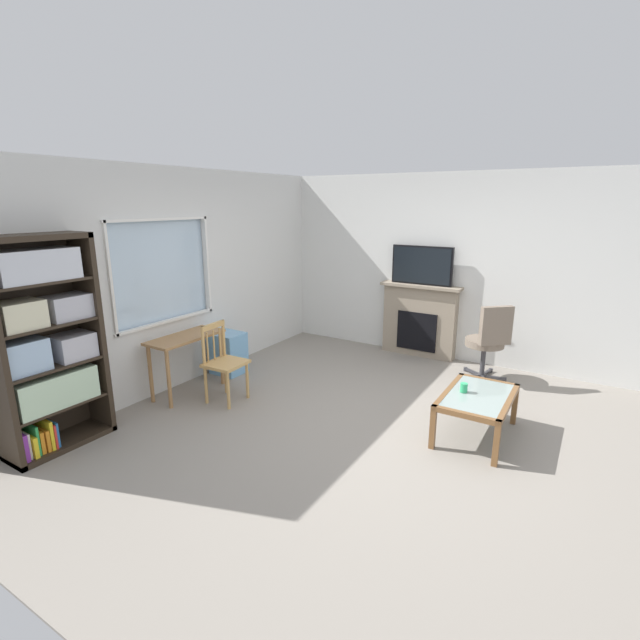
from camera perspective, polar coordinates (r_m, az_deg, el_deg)
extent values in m
cube|color=gray|center=(4.83, 6.25, -12.99)|extent=(5.97, 6.11, 0.02)
cube|color=silver|center=(6.11, -15.79, -3.17)|extent=(4.97, 0.12, 0.83)
cube|color=silver|center=(5.84, -17.13, 15.04)|extent=(4.97, 0.12, 0.57)
cube|color=silver|center=(4.90, -32.01, 3.16)|extent=(1.41, 0.12, 1.21)
cube|color=silver|center=(6.89, -7.84, 7.91)|extent=(2.19, 0.12, 1.21)
cube|color=silver|center=(5.65, -19.45, 5.78)|extent=(1.37, 0.02, 1.21)
cube|color=white|center=(5.71, -18.51, -0.13)|extent=(1.43, 0.06, 0.03)
cube|color=white|center=(5.55, -19.51, 11.78)|extent=(1.43, 0.06, 0.03)
cube|color=white|center=(5.20, -24.80, 4.56)|extent=(0.03, 0.06, 1.21)
cube|color=white|center=(6.05, -14.00, 6.71)|extent=(0.03, 0.06, 1.21)
cube|color=silver|center=(6.75, 16.01, 6.25)|extent=(0.12, 5.31, 2.62)
cube|color=#2D2319|center=(4.93, -26.63, -1.58)|extent=(0.05, 0.38, 1.96)
cube|color=#2D2319|center=(4.58, -32.51, 8.73)|extent=(0.90, 0.38, 0.05)
cube|color=#2D2319|center=(5.07, -29.52, -13.10)|extent=(0.90, 0.38, 0.05)
cube|color=#2D2319|center=(4.90, -31.95, -2.38)|extent=(0.90, 0.02, 1.96)
cube|color=#2D2319|center=(4.92, -30.08, -9.13)|extent=(0.85, 0.36, 0.02)
cube|color=#2D2319|center=(4.79, -30.66, -4.93)|extent=(0.85, 0.36, 0.02)
cube|color=#2D2319|center=(4.69, -31.25, -0.52)|extent=(0.85, 0.36, 0.02)
cube|color=#2D2319|center=(4.62, -31.87, 4.05)|extent=(0.85, 0.36, 0.02)
cube|color=#B7D6B2|center=(4.85, -30.46, -7.43)|extent=(0.70, 0.33, 0.31)
cube|color=#9EBCDB|center=(4.65, -33.16, -3.83)|extent=(0.35, 0.27, 0.28)
cube|color=#B2B2BC|center=(4.84, -28.56, -2.88)|extent=(0.34, 0.29, 0.23)
cube|color=beige|center=(4.58, -33.52, 0.52)|extent=(0.34, 0.30, 0.24)
cube|color=#B2B2BC|center=(4.76, -29.03, 1.46)|extent=(0.37, 0.27, 0.22)
cube|color=silver|center=(4.59, -32.17, 5.83)|extent=(0.66, 0.33, 0.27)
cube|color=purple|center=(4.86, -33.47, -12.93)|extent=(0.03, 0.27, 0.25)
cube|color=white|center=(4.87, -33.05, -12.86)|extent=(0.02, 0.22, 0.24)
cube|color=yellow|center=(4.89, -32.64, -12.97)|extent=(0.04, 0.28, 0.19)
cube|color=green|center=(4.89, -32.35, -12.41)|extent=(0.02, 0.24, 0.28)
cube|color=orange|center=(4.92, -31.92, -12.65)|extent=(0.03, 0.23, 0.21)
cube|color=orange|center=(4.93, -31.46, -12.51)|extent=(0.03, 0.25, 0.20)
cube|color=yellow|center=(4.93, -31.15, -12.00)|extent=(0.03, 0.26, 0.28)
cube|color=red|center=(4.95, -30.80, -12.16)|extent=(0.02, 0.26, 0.23)
cube|color=#286BB2|center=(4.96, -30.52, -12.01)|extent=(0.02, 0.23, 0.24)
cube|color=#A37547|center=(5.54, -16.46, -2.06)|extent=(0.92, 0.40, 0.03)
cylinder|color=#A37547|center=(5.29, -18.38, -7.04)|extent=(0.04, 0.04, 0.68)
cylinder|color=#A37547|center=(5.81, -12.21, -4.67)|extent=(0.04, 0.04, 0.68)
cylinder|color=#A37547|center=(5.51, -20.42, -6.34)|extent=(0.04, 0.04, 0.68)
cylinder|color=#A37547|center=(6.01, -14.29, -4.13)|extent=(0.04, 0.04, 0.68)
cube|color=tan|center=(5.28, -11.69, -5.34)|extent=(0.44, 0.42, 0.04)
cylinder|color=tan|center=(5.14, -11.40, -8.66)|extent=(0.04, 0.04, 0.43)
cylinder|color=tan|center=(5.39, -9.07, -7.46)|extent=(0.04, 0.04, 0.43)
cylinder|color=tan|center=(5.34, -14.06, -7.92)|extent=(0.04, 0.04, 0.43)
cylinder|color=tan|center=(5.58, -11.70, -6.80)|extent=(0.04, 0.04, 0.43)
cylinder|color=tan|center=(5.19, -14.37, -3.22)|extent=(0.04, 0.04, 0.45)
cylinder|color=tan|center=(5.43, -11.95, -2.29)|extent=(0.04, 0.04, 0.45)
cube|color=tan|center=(5.25, -13.26, -0.71)|extent=(0.36, 0.06, 0.06)
cylinder|color=tan|center=(5.24, -13.87, -3.35)|extent=(0.02, 0.02, 0.35)
cylinder|color=tan|center=(5.32, -13.12, -3.05)|extent=(0.02, 0.02, 0.35)
cylinder|color=tan|center=(5.39, -12.38, -2.76)|extent=(0.02, 0.02, 0.35)
cube|color=#72ADDB|center=(6.19, -11.40, -4.06)|extent=(0.35, 0.40, 0.55)
cube|color=gray|center=(6.87, 12.30, -0.16)|extent=(0.18, 1.07, 1.03)
cube|color=black|center=(6.81, 11.97, -1.40)|extent=(0.03, 0.59, 0.56)
cube|color=gray|center=(6.73, 12.48, 4.19)|extent=(0.26, 1.17, 0.04)
cube|color=black|center=(6.69, 12.62, 6.68)|extent=(0.05, 0.88, 0.55)
cube|color=black|center=(6.66, 12.54, 6.65)|extent=(0.01, 0.83, 0.50)
cylinder|color=#7A6B5B|center=(6.19, 19.88, -2.65)|extent=(0.48, 0.48, 0.09)
cube|color=#7A6B5B|center=(5.93, 21.15, -0.68)|extent=(0.33, 0.35, 0.48)
cylinder|color=#38383D|center=(6.26, 19.69, -4.76)|extent=(0.06, 0.06, 0.42)
cube|color=#38383D|center=(6.26, 18.40, -6.68)|extent=(0.21, 0.23, 0.03)
cylinder|color=#38383D|center=(6.20, 17.25, -6.85)|extent=(0.05, 0.05, 0.05)
cube|color=#38383D|center=(6.20, 19.77, -7.01)|extent=(0.27, 0.15, 0.03)
cylinder|color=#38383D|center=(6.08, 20.03, -7.54)|extent=(0.05, 0.05, 0.05)
cube|color=#38383D|center=(6.32, 20.79, -6.70)|extent=(0.06, 0.28, 0.03)
cylinder|color=#38383D|center=(6.31, 22.05, -6.89)|extent=(0.05, 0.05, 0.05)
cube|color=#38383D|center=(6.45, 20.05, -6.20)|extent=(0.28, 0.09, 0.03)
cylinder|color=#38383D|center=(6.57, 20.55, -5.91)|extent=(0.05, 0.05, 0.05)
cube|color=#38383D|center=(6.42, 18.61, -6.18)|extent=(0.17, 0.26, 0.03)
cylinder|color=#38383D|center=(6.51, 17.71, -5.86)|extent=(0.05, 0.05, 0.05)
cube|color=#8C9E99|center=(4.68, 19.13, -8.89)|extent=(0.87, 0.51, 0.02)
cube|color=brown|center=(4.65, 22.50, -9.61)|extent=(0.97, 0.05, 0.05)
cube|color=brown|center=(4.75, 15.81, -8.50)|extent=(0.97, 0.05, 0.05)
cube|color=brown|center=(4.28, 17.70, -11.28)|extent=(0.05, 0.61, 0.05)
cube|color=brown|center=(5.11, 20.29, -7.21)|extent=(0.05, 0.61, 0.05)
cube|color=brown|center=(4.33, 21.16, -14.46)|extent=(0.05, 0.05, 0.38)
cube|color=brown|center=(5.15, 23.15, -9.90)|extent=(0.05, 0.05, 0.38)
cube|color=brown|center=(4.43, 13.90, -13.13)|extent=(0.05, 0.05, 0.38)
cube|color=brown|center=(5.24, 17.07, -8.91)|extent=(0.05, 0.05, 0.38)
cylinder|color=#33B770|center=(4.67, 17.53, -8.07)|extent=(0.07, 0.07, 0.09)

